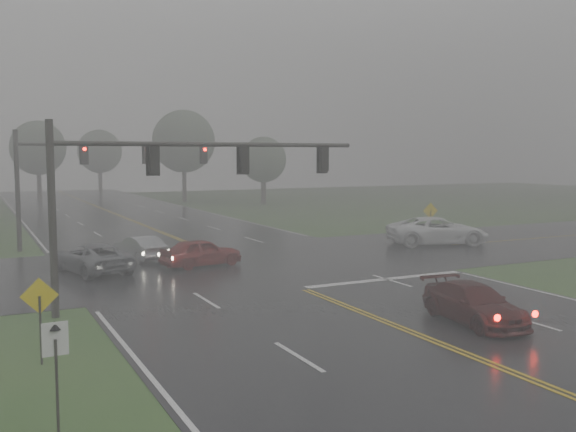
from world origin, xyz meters
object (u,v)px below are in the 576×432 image
signal_gantry_near (157,178)px  sedan_red (201,267)px  pickup_white (438,245)px  sedan_maroon (474,323)px  car_grey (92,273)px  sedan_silver (140,260)px  signal_gantry_far (87,166)px

signal_gantry_near → sedan_red: bearing=60.7°
signal_gantry_near → pickup_white: bearing=22.6°
sedan_maroon → car_grey: car_grey is taller
sedan_silver → signal_gantry_far: bearing=-88.5°
sedan_red → signal_gantry_far: bearing=12.0°
sedan_red → sedan_silver: size_ratio=1.05×
sedan_red → signal_gantry_far: signal_gantry_far is taller
sedan_silver → pickup_white: size_ratio=0.63×
sedan_silver → pickup_white: pickup_white is taller
car_grey → pickup_white: (21.78, 0.16, 0.00)m
sedan_maroon → signal_gantry_far: signal_gantry_far is taller
sedan_maroon → sedan_silver: sedan_silver is taller
sedan_silver → car_grey: (-3.01, -2.64, 0.00)m
sedan_silver → car_grey: size_ratio=0.79×
sedan_silver → signal_gantry_near: bearing=68.0°
sedan_maroon → sedan_red: bearing=114.5°
signal_gantry_far → sedan_red: bearing=-68.2°
sedan_red → signal_gantry_far: 11.95m
signal_gantry_far → sedan_maroon: bearing=-70.7°
car_grey → sedan_maroon: bearing=108.1°
signal_gantry_far → car_grey: bearing=-98.6°
sedan_maroon → signal_gantry_near: (-9.09, 7.32, 4.95)m
car_grey → signal_gantry_far: 10.68m
sedan_maroon → signal_gantry_far: bearing=116.2°
car_grey → pickup_white: bearing=165.7°
sedan_silver → car_grey: 4.01m
car_grey → signal_gantry_far: (1.40, 9.25, 5.15)m
car_grey → signal_gantry_near: signal_gantry_near is taller
car_grey → signal_gantry_far: bearing=-113.4°
pickup_white → signal_gantry_near: size_ratio=0.52×
sedan_maroon → signal_gantry_far: 27.02m
pickup_white → sedan_maroon: bearing=161.9°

